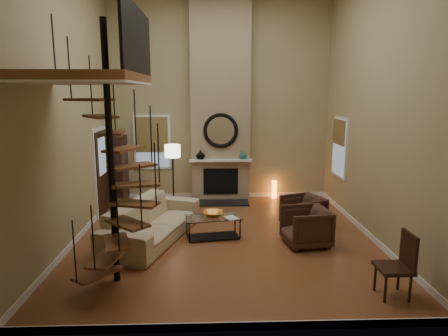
{
  "coord_description": "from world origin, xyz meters",
  "views": [
    {
      "loc": [
        -0.3,
        -7.76,
        2.98
      ],
      "look_at": [
        0.0,
        0.4,
        1.4
      ],
      "focal_mm": 31.72,
      "sensor_mm": 36.0,
      "label": 1
    }
  ],
  "objects_px": {
    "accent_lamp": "(274,189)",
    "side_chair": "(400,263)",
    "hutch": "(119,168)",
    "armchair_near": "(306,212)",
    "coffee_table": "(213,225)",
    "armchair_far": "(310,227)",
    "sofa": "(152,221)",
    "floor_lamp": "(173,156)"
  },
  "relations": [
    {
      "from": "accent_lamp",
      "to": "side_chair",
      "type": "distance_m",
      "value": 5.62
    },
    {
      "from": "hutch",
      "to": "armchair_near",
      "type": "distance_m",
      "value": 5.11
    },
    {
      "from": "hutch",
      "to": "accent_lamp",
      "type": "xyz_separation_m",
      "value": [
        4.28,
        0.29,
        -0.7
      ]
    },
    {
      "from": "coffee_table",
      "to": "accent_lamp",
      "type": "xyz_separation_m",
      "value": [
        1.77,
        3.05,
        -0.03
      ]
    },
    {
      "from": "hutch",
      "to": "armchair_far",
      "type": "relative_size",
      "value": 2.05
    },
    {
      "from": "sofa",
      "to": "coffee_table",
      "type": "height_order",
      "value": "sofa"
    },
    {
      "from": "hutch",
      "to": "sofa",
      "type": "height_order",
      "value": "hutch"
    },
    {
      "from": "hutch",
      "to": "sofa",
      "type": "xyz_separation_m",
      "value": [
        1.28,
        -2.79,
        -0.55
      ]
    },
    {
      "from": "sofa",
      "to": "armchair_near",
      "type": "xyz_separation_m",
      "value": [
        3.31,
        0.62,
        -0.04
      ]
    },
    {
      "from": "armchair_far",
      "to": "side_chair",
      "type": "relative_size",
      "value": 0.86
    },
    {
      "from": "armchair_near",
      "to": "side_chair",
      "type": "height_order",
      "value": "side_chair"
    },
    {
      "from": "armchair_far",
      "to": "coffee_table",
      "type": "relative_size",
      "value": 0.7
    },
    {
      "from": "armchair_far",
      "to": "accent_lamp",
      "type": "xyz_separation_m",
      "value": [
        -0.14,
        3.46,
        -0.1
      ]
    },
    {
      "from": "floor_lamp",
      "to": "accent_lamp",
      "type": "height_order",
      "value": "floor_lamp"
    },
    {
      "from": "floor_lamp",
      "to": "side_chair",
      "type": "distance_m",
      "value": 5.74
    },
    {
      "from": "armchair_near",
      "to": "floor_lamp",
      "type": "xyz_separation_m",
      "value": [
        -3.04,
        1.25,
        1.06
      ]
    },
    {
      "from": "sofa",
      "to": "armchair_far",
      "type": "bearing_deg",
      "value": -79.14
    },
    {
      "from": "armchair_far",
      "to": "accent_lamp",
      "type": "height_order",
      "value": "armchair_far"
    },
    {
      "from": "accent_lamp",
      "to": "coffee_table",
      "type": "bearing_deg",
      "value": -120.06
    },
    {
      "from": "sofa",
      "to": "armchair_far",
      "type": "relative_size",
      "value": 3.2
    },
    {
      "from": "coffee_table",
      "to": "floor_lamp",
      "type": "relative_size",
      "value": 0.71
    },
    {
      "from": "armchair_near",
      "to": "armchair_far",
      "type": "bearing_deg",
      "value": -30.76
    },
    {
      "from": "sofa",
      "to": "armchair_far",
      "type": "xyz_separation_m",
      "value": [
        3.15,
        -0.38,
        -0.04
      ]
    },
    {
      "from": "hutch",
      "to": "floor_lamp",
      "type": "bearing_deg",
      "value": -30.84
    },
    {
      "from": "sofa",
      "to": "armchair_near",
      "type": "bearing_deg",
      "value": -61.75
    },
    {
      "from": "armchair_far",
      "to": "floor_lamp",
      "type": "bearing_deg",
      "value": -135.64
    },
    {
      "from": "sofa",
      "to": "accent_lamp",
      "type": "height_order",
      "value": "sofa"
    },
    {
      "from": "armchair_near",
      "to": "side_chair",
      "type": "xyz_separation_m",
      "value": [
        0.63,
        -3.07,
        0.17
      ]
    },
    {
      "from": "hutch",
      "to": "accent_lamp",
      "type": "relative_size",
      "value": 3.5
    },
    {
      "from": "hutch",
      "to": "coffee_table",
      "type": "xyz_separation_m",
      "value": [
        2.52,
        -2.76,
        -0.67
      ]
    },
    {
      "from": "floor_lamp",
      "to": "armchair_near",
      "type": "bearing_deg",
      "value": -22.37
    },
    {
      "from": "floor_lamp",
      "to": "side_chair",
      "type": "height_order",
      "value": "floor_lamp"
    },
    {
      "from": "armchair_far",
      "to": "floor_lamp",
      "type": "height_order",
      "value": "floor_lamp"
    },
    {
      "from": "side_chair",
      "to": "sofa",
      "type": "bearing_deg",
      "value": 148.09
    },
    {
      "from": "accent_lamp",
      "to": "side_chair",
      "type": "xyz_separation_m",
      "value": [
        0.94,
        -5.54,
        0.28
      ]
    },
    {
      "from": "armchair_near",
      "to": "coffee_table",
      "type": "distance_m",
      "value": 2.15
    },
    {
      "from": "floor_lamp",
      "to": "hutch",
      "type": "bearing_deg",
      "value": 149.16
    },
    {
      "from": "armchair_near",
      "to": "side_chair",
      "type": "distance_m",
      "value": 3.14
    },
    {
      "from": "accent_lamp",
      "to": "side_chair",
      "type": "relative_size",
      "value": 0.5
    },
    {
      "from": "armchair_near",
      "to": "sofa",
      "type": "bearing_deg",
      "value": -100.99
    },
    {
      "from": "hutch",
      "to": "armchair_near",
      "type": "height_order",
      "value": "hutch"
    },
    {
      "from": "side_chair",
      "to": "armchair_near",
      "type": "bearing_deg",
      "value": 101.67
    }
  ]
}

